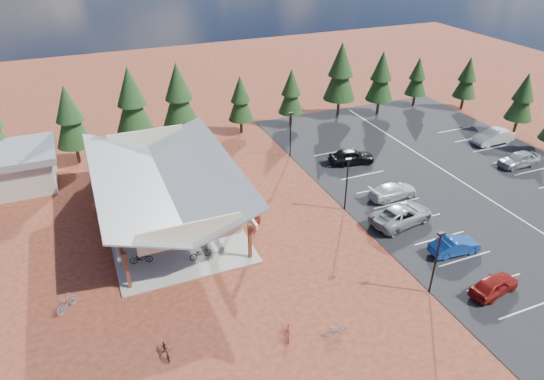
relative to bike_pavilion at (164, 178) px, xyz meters
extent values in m
plane|color=#562316|center=(10.00, -7.00, -3.82)|extent=(140.00, 140.00, 0.00)
cube|color=black|center=(28.50, -4.00, -3.80)|extent=(27.00, 44.00, 0.04)
cube|color=gray|center=(0.00, 0.00, -3.77)|extent=(10.60, 18.60, 0.10)
cube|color=#4F2116|center=(-4.60, -8.40, -2.22)|extent=(0.25, 0.25, 3.00)
cube|color=#4F2116|center=(-4.60, -4.20, -2.22)|extent=(0.25, 0.25, 3.00)
cube|color=#4F2116|center=(-4.60, 0.00, -2.22)|extent=(0.25, 0.25, 3.00)
cube|color=#4F2116|center=(-4.60, 4.20, -2.22)|extent=(0.25, 0.25, 3.00)
cube|color=#4F2116|center=(-4.60, 8.40, -2.22)|extent=(0.25, 0.25, 3.00)
cube|color=#4F2116|center=(4.60, -8.40, -2.22)|extent=(0.25, 0.25, 3.00)
cube|color=#4F2116|center=(4.60, -4.20, -2.22)|extent=(0.25, 0.25, 3.00)
cube|color=#4F2116|center=(4.60, 0.00, -2.22)|extent=(0.25, 0.25, 3.00)
cube|color=#4F2116|center=(4.60, 4.20, -2.22)|extent=(0.25, 0.25, 3.00)
cube|color=#4F2116|center=(4.60, 8.40, -2.22)|extent=(0.25, 0.25, 3.00)
cube|color=beige|center=(-5.00, 0.00, -0.72)|extent=(0.22, 18.00, 0.35)
cube|color=beige|center=(5.00, 0.00, -0.72)|extent=(0.22, 18.00, 0.35)
cube|color=slate|center=(-2.90, 0.00, 0.18)|extent=(5.85, 19.40, 2.13)
cube|color=slate|center=(2.90, 0.00, 0.18)|extent=(5.85, 19.40, 2.13)
cube|color=beige|center=(0.00, -9.00, 0.08)|extent=(7.50, 0.15, 1.80)
cube|color=beige|center=(0.00, 9.00, 0.08)|extent=(7.50, 0.15, 1.80)
cylinder|color=black|center=(15.00, -17.00, -1.32)|extent=(0.14, 0.14, 5.00)
cube|color=black|center=(15.00, -17.00, 1.23)|extent=(0.50, 0.25, 0.18)
cylinder|color=black|center=(15.00, -5.00, -1.32)|extent=(0.14, 0.14, 5.00)
cube|color=black|center=(15.00, -5.00, 1.23)|extent=(0.50, 0.25, 0.18)
cylinder|color=black|center=(15.00, 7.00, -1.32)|extent=(0.14, 0.14, 5.00)
cube|color=black|center=(15.00, 7.00, 1.23)|extent=(0.50, 0.25, 0.18)
cylinder|color=#4F2E1C|center=(6.89, -3.96, -3.37)|extent=(0.60, 0.60, 0.90)
cylinder|color=#4F2E1C|center=(7.76, -1.34, -3.37)|extent=(0.60, 0.60, 0.90)
cylinder|color=#382314|center=(-6.68, 14.37, -2.77)|extent=(0.36, 0.36, 2.10)
cone|color=black|center=(-6.68, 14.37, 0.80)|extent=(3.70, 3.70, 5.04)
cone|color=black|center=(-6.68, 14.37, 2.90)|extent=(2.86, 2.86, 3.78)
cylinder|color=#382314|center=(-0.21, 15.16, -2.65)|extent=(0.36, 0.36, 2.34)
cone|color=black|center=(-0.21, 15.16, 1.33)|extent=(4.12, 4.12, 5.62)
cone|color=black|center=(-0.21, 15.16, 3.67)|extent=(3.19, 3.19, 4.22)
cylinder|color=#382314|center=(4.96, 15.36, -2.67)|extent=(0.36, 0.36, 2.30)
cone|color=black|center=(4.96, 15.36, 1.25)|extent=(4.06, 4.06, 5.53)
cone|color=black|center=(4.96, 15.36, 3.55)|extent=(3.13, 3.13, 4.15)
cylinder|color=#382314|center=(12.27, 15.42, -2.95)|extent=(0.36, 0.36, 1.74)
cone|color=black|center=(12.27, 15.42, 0.00)|extent=(3.06, 3.06, 4.18)
cone|color=black|center=(12.27, 15.42, 1.75)|extent=(2.37, 2.37, 3.13)
cylinder|color=#382314|center=(18.77, 15.17, -2.94)|extent=(0.36, 0.36, 1.78)
cone|color=black|center=(18.77, 15.17, 0.09)|extent=(3.13, 3.13, 4.26)
cone|color=black|center=(18.77, 15.17, 1.86)|extent=(2.42, 2.42, 3.20)
cylinder|color=#382314|center=(25.99, 15.88, -2.64)|extent=(0.36, 0.36, 2.37)
cone|color=black|center=(25.99, 15.88, 1.39)|extent=(4.17, 4.17, 5.69)
cone|color=black|center=(25.99, 15.88, 3.76)|extent=(3.22, 3.22, 4.27)
cylinder|color=#382314|center=(31.20, 14.43, -2.80)|extent=(0.36, 0.36, 2.05)
cone|color=black|center=(31.20, 14.43, 0.70)|extent=(3.62, 3.62, 4.93)
cone|color=black|center=(31.20, 14.43, 2.75)|extent=(2.79, 2.79, 3.70)
cylinder|color=#382314|center=(37.73, 15.30, -3.00)|extent=(0.36, 0.36, 1.66)
cone|color=black|center=(37.73, 15.30, -0.18)|extent=(2.91, 2.91, 3.97)
cone|color=black|center=(37.73, 15.30, 1.47)|extent=(2.25, 2.25, 2.98)
cylinder|color=#382314|center=(43.18, 2.55, -2.91)|extent=(0.36, 0.36, 1.82)
cone|color=black|center=(43.18, 2.55, 0.19)|extent=(3.21, 3.21, 4.38)
cone|color=black|center=(43.18, 2.55, 2.01)|extent=(2.48, 2.48, 3.28)
cylinder|color=#382314|center=(43.06, 11.71, -2.95)|extent=(0.36, 0.36, 1.75)
cone|color=black|center=(43.06, 11.71, 0.02)|extent=(3.07, 3.07, 4.19)
cone|color=black|center=(43.06, 11.71, 1.76)|extent=(2.37, 2.37, 3.14)
imported|color=black|center=(-3.37, -5.94, -3.27)|extent=(1.83, 0.94, 0.92)
imported|color=gray|center=(-1.21, -3.08, -3.19)|extent=(1.77, 0.53, 1.06)
imported|color=#124997|center=(-3.64, 0.77, -3.29)|extent=(1.72, 0.89, 0.86)
imported|color=maroon|center=(-0.92, 4.65, -3.27)|extent=(1.55, 0.71, 0.90)
imported|color=black|center=(0.99, -7.09, -3.24)|extent=(1.89, 0.86, 0.96)
imported|color=#94979C|center=(0.88, -2.02, -3.17)|extent=(1.92, 0.86, 1.11)
imported|color=navy|center=(3.02, 3.14, -3.27)|extent=(1.81, 1.08, 0.90)
imported|color=maroon|center=(0.81, 4.43, -3.23)|extent=(1.68, 0.69, 0.98)
imported|color=black|center=(-3.45, -15.49, -3.40)|extent=(0.63, 1.63, 0.85)
imported|color=gray|center=(-8.83, -8.97, -3.26)|extent=(1.71, 1.67, 1.12)
imported|color=maroon|center=(4.01, -16.98, -3.38)|extent=(0.93, 1.54, 0.89)
imported|color=gray|center=(6.87, -17.98, -3.38)|extent=(1.49, 0.42, 0.89)
imported|color=#242399|center=(7.09, -1.18, -3.37)|extent=(0.94, 1.82, 0.91)
imported|color=maroon|center=(6.54, -4.89, -3.27)|extent=(1.53, 1.78, 1.10)
imported|color=black|center=(7.59, -2.12, -3.43)|extent=(1.59, 0.84, 0.80)
imported|color=maroon|center=(19.06, -18.79, -3.10)|extent=(4.24, 2.29, 1.37)
imported|color=navy|center=(19.66, -14.03, -3.11)|extent=(4.19, 1.71, 1.35)
imported|color=#919598|center=(18.39, -8.82, -2.97)|extent=(6.28, 3.70, 1.64)
imported|color=silver|center=(20.22, -4.92, -3.08)|extent=(4.99, 2.29, 1.41)
imported|color=black|center=(20.32, 2.87, -2.96)|extent=(5.10, 2.78, 1.65)
imported|color=#9EA2A5|center=(36.38, -4.48, -3.00)|extent=(4.64, 1.91, 1.57)
imported|color=silver|center=(38.29, 1.07, -2.95)|extent=(5.08, 1.83, 1.66)
camera|label=1|loc=(-5.43, -37.02, 19.61)|focal=32.00mm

